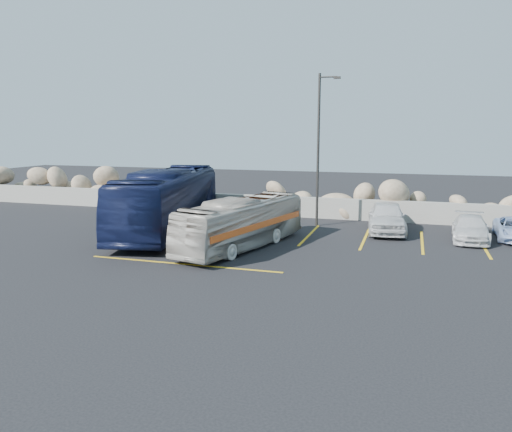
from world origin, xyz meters
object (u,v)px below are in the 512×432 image
(vintage_bus, at_px, (242,223))
(tour_coach, at_px, (168,200))
(car_a, at_px, (387,217))
(car_c, at_px, (471,228))
(lamppost, at_px, (319,146))

(vintage_bus, height_order, tour_coach, tour_coach)
(vintage_bus, distance_m, tour_coach, 5.38)
(vintage_bus, height_order, car_a, vintage_bus)
(car_c, bearing_deg, lamppost, 172.67)
(vintage_bus, height_order, car_c, vintage_bus)
(lamppost, relative_size, vintage_bus, 1.01)
(lamppost, bearing_deg, car_c, -10.42)
(tour_coach, relative_size, car_a, 2.51)
(lamppost, height_order, car_c, lamppost)
(lamppost, relative_size, car_a, 1.77)
(vintage_bus, xyz_separation_m, car_a, (5.90, 5.38, -0.33))
(car_a, distance_m, car_c, 3.94)
(lamppost, distance_m, tour_coach, 8.38)
(vintage_bus, distance_m, car_c, 10.80)
(lamppost, distance_m, vintage_bus, 7.16)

